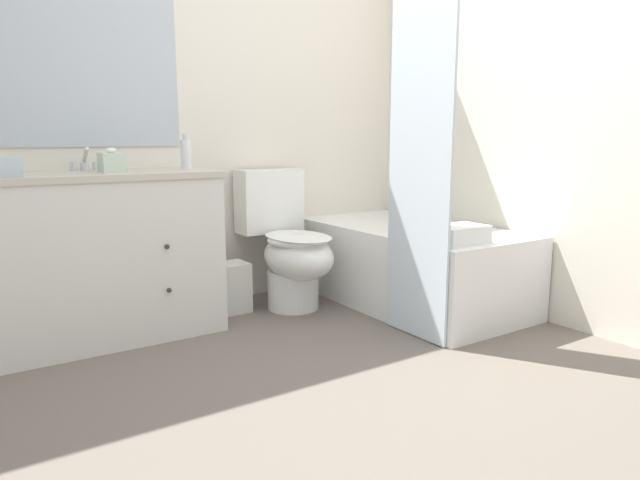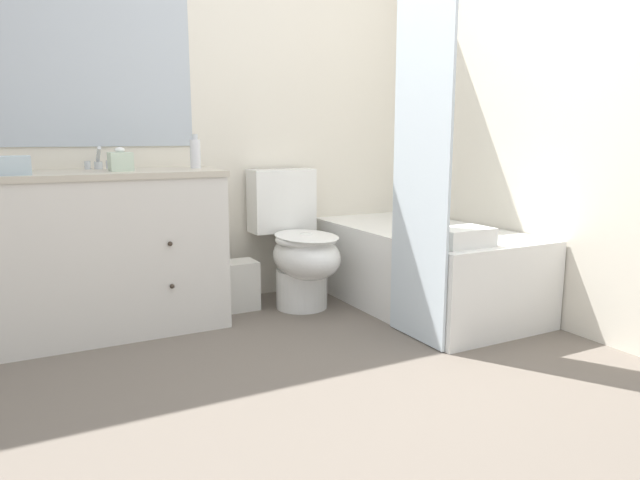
% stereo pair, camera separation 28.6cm
% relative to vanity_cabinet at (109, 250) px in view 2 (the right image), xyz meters
% --- Properties ---
extents(ground_plane, '(14.00, 14.00, 0.00)m').
position_rel_vanity_cabinet_xyz_m(ground_plane, '(0.77, -1.36, -0.43)').
color(ground_plane, '#6B6056').
extents(wall_back, '(8.00, 0.06, 2.50)m').
position_rel_vanity_cabinet_xyz_m(wall_back, '(0.77, 0.30, 0.82)').
color(wall_back, silver).
rests_on(wall_back, ground_plane).
extents(wall_right, '(0.05, 2.64, 2.50)m').
position_rel_vanity_cabinet_xyz_m(wall_right, '(2.15, -0.54, 0.82)').
color(wall_right, silver).
rests_on(wall_right, ground_plane).
extents(vanity_cabinet, '(1.16, 0.58, 0.85)m').
position_rel_vanity_cabinet_xyz_m(vanity_cabinet, '(0.00, 0.00, 0.00)').
color(vanity_cabinet, silver).
rests_on(vanity_cabinet, ground_plane).
extents(sink_faucet, '(0.14, 0.12, 0.12)m').
position_rel_vanity_cabinet_xyz_m(sink_faucet, '(-0.00, 0.19, 0.45)').
color(sink_faucet, silver).
rests_on(sink_faucet, vanity_cabinet).
extents(toilet, '(0.41, 0.70, 0.82)m').
position_rel_vanity_cabinet_xyz_m(toilet, '(1.07, -0.08, -0.06)').
color(toilet, white).
rests_on(toilet, ground_plane).
extents(bathtub, '(0.76, 1.41, 0.48)m').
position_rel_vanity_cabinet_xyz_m(bathtub, '(1.74, -0.43, -0.19)').
color(bathtub, white).
rests_on(bathtub, ground_plane).
extents(shower_curtain, '(0.01, 0.44, 1.88)m').
position_rel_vanity_cabinet_xyz_m(shower_curtain, '(1.34, -0.89, 0.51)').
color(shower_curtain, silver).
rests_on(shower_curtain, ground_plane).
extents(wastebasket, '(0.22, 0.19, 0.29)m').
position_rel_vanity_cabinet_xyz_m(wastebasket, '(0.72, 0.03, -0.29)').
color(wastebasket, silver).
rests_on(wastebasket, ground_plane).
extents(tissue_box, '(0.11, 0.14, 0.12)m').
position_rel_vanity_cabinet_xyz_m(tissue_box, '(0.08, -0.04, 0.47)').
color(tissue_box, silver).
rests_on(tissue_box, vanity_cabinet).
extents(soap_dispenser, '(0.06, 0.06, 0.19)m').
position_rel_vanity_cabinet_xyz_m(soap_dispenser, '(0.49, 0.03, 0.50)').
color(soap_dispenser, silver).
rests_on(soap_dispenser, vanity_cabinet).
extents(hand_towel_folded, '(0.21, 0.16, 0.09)m').
position_rel_vanity_cabinet_xyz_m(hand_towel_folded, '(-0.44, -0.13, 0.46)').
color(hand_towel_folded, silver).
rests_on(hand_towel_folded, vanity_cabinet).
extents(bath_towel_folded, '(0.29, 0.19, 0.09)m').
position_rel_vanity_cabinet_xyz_m(bath_towel_folded, '(1.55, -0.98, 0.10)').
color(bath_towel_folded, white).
rests_on(bath_towel_folded, bathtub).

